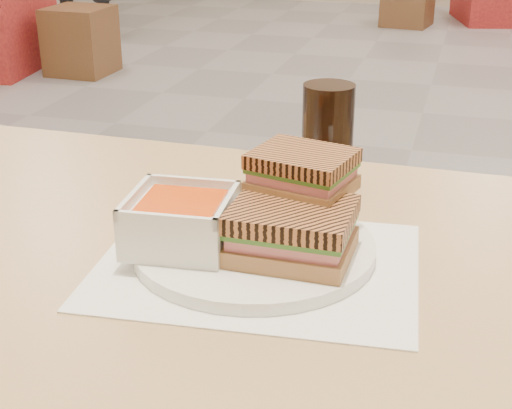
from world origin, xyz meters
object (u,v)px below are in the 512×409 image
(cola_glass, at_px, (327,138))
(bg_chair_2l, at_px, (408,0))
(panini_lower, at_px, (292,231))
(bg_chair_0r, at_px, (81,41))
(plate, at_px, (254,247))
(main_table, at_px, (270,342))
(soup_bowl, at_px, (181,223))

(cola_glass, relative_size, bg_chair_2l, 0.34)
(panini_lower, distance_m, bg_chair_0r, 4.25)
(plate, bearing_deg, main_table, -7.10)
(plate, distance_m, soup_bowl, 0.09)
(main_table, xyz_separation_m, panini_lower, (0.03, -0.02, 0.16))
(panini_lower, height_order, cola_glass, cola_glass)
(panini_lower, bearing_deg, bg_chair_2l, 93.93)
(plate, xyz_separation_m, bg_chair_2l, (-0.35, 5.86, -0.54))
(bg_chair_0r, bearing_deg, main_table, -58.21)
(soup_bowl, xyz_separation_m, cola_glass, (0.12, 0.25, 0.03))
(soup_bowl, height_order, bg_chair_2l, soup_bowl)
(bg_chair_2l, bearing_deg, cola_glass, -86.00)
(panini_lower, relative_size, bg_chair_2l, 0.30)
(plate, relative_size, panini_lower, 2.10)
(cola_glass, bearing_deg, main_table, -94.93)
(soup_bowl, distance_m, panini_lower, 0.13)
(plate, relative_size, bg_chair_2l, 0.64)
(soup_bowl, bearing_deg, bg_chair_2l, 92.70)
(soup_bowl, distance_m, cola_glass, 0.28)
(main_table, relative_size, cola_glass, 8.06)
(panini_lower, bearing_deg, cola_glass, 92.13)
(cola_glass, bearing_deg, plate, -100.34)
(soup_bowl, relative_size, bg_chair_2l, 0.28)
(soup_bowl, xyz_separation_m, panini_lower, (0.13, 0.01, 0.00))
(bg_chair_2l, bearing_deg, plate, -86.54)
(cola_glass, distance_m, bg_chair_2l, 5.68)
(plate, xyz_separation_m, bg_chair_0r, (-2.18, 3.55, -0.55))
(cola_glass, bearing_deg, soup_bowl, -115.28)
(main_table, height_order, cola_glass, cola_glass)
(bg_chair_0r, distance_m, bg_chair_2l, 2.94)
(bg_chair_0r, bearing_deg, bg_chair_2l, 51.69)
(soup_bowl, bearing_deg, panini_lower, 3.76)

